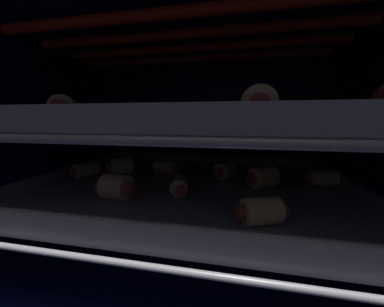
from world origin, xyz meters
The scene contains 23 objects.
ground_plane centered at (0.00, 0.00, -0.60)cm, with size 59.45×45.60×1.20cm, color #0C1138.
oven_wall_back centered at (0.00, 22.20, 18.00)cm, with size 59.45×1.20×36.00cm, color #0C1138.
oven_wall_left centered at (-29.13, 0.00, 18.00)cm, with size 1.20×43.20×36.00cm, color #0C1138.
oven_ceiling centered at (0.00, 0.00, 36.60)cm, with size 59.45×45.60×1.20cm, color #0C1138.
heating_element centered at (0.00, 0.00, 33.84)cm, with size 45.64×19.18×1.36cm.
oven_rack_lower centered at (0.00, 0.00, 10.37)cm, with size 54.28×42.34×0.61cm.
baking_tray_lower centered at (0.00, 0.00, 11.33)cm, with size 48.21×35.80×2.70cm.
pig_in_blanket_lower_0 centered at (5.41, 3.91, 13.16)cm, with size 4.26×5.20×3.01cm.
pig_in_blanket_lower_1 centered at (-19.80, -0.10, 12.98)cm, with size 3.99×5.58×2.66cm.
pig_in_blanket_lower_2 centered at (11.47, 0.22, 13.32)cm, with size 5.28×4.89×3.34cm.
pig_in_blanket_lower_3 centered at (20.88, 2.68, 12.98)cm, with size 6.02×2.99×2.65cm.
pig_in_blanket_lower_4 centered at (9.72, -12.10, 13.04)cm, with size 5.48×3.91×2.79cm.
pig_in_blanket_lower_5 centered at (-0.70, -5.13, 12.88)cm, with size 2.99×5.41×2.46cm.
pig_in_blanket_lower_6 centered at (-14.27, 2.81, 13.30)cm, with size 5.51×4.88×3.29cm.
pig_in_blanket_lower_7 centered at (-8.51, -8.79, 13.34)cm, with size 5.58×3.64×3.38cm.
pig_in_blanket_lower_8 centered at (-6.17, 5.10, 12.92)cm, with size 6.17×3.37×2.53cm.
oven_rack_upper centered at (0.00, 0.00, 20.77)cm, with size 54.44×42.34×0.77cm.
baking_tray_upper centered at (0.00, 0.00, 21.78)cm, with size 48.21×35.80×2.44cm.
pig_in_blanket_upper_0 centered at (-15.46, -8.60, 23.78)cm, with size 4.53×6.02×3.22cm.
pig_in_blanket_upper_1 centered at (-3.28, 10.59, 23.81)cm, with size 4.90×3.62×3.29cm.
pig_in_blanket_upper_2 centered at (-12.33, 12.30, 23.67)cm, with size 4.22×3.02×3.01cm.
pig_in_blanket_upper_4 centered at (8.81, -13.33, 23.65)cm, with size 3.29×5.27×2.96cm.
pig_in_blanket_upper_5 centered at (-9.88, 1.99, 23.72)cm, with size 5.69×4.75×3.10cm.
Camera 1 is at (6.68, -33.34, 22.42)cm, focal length 19.71 mm.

